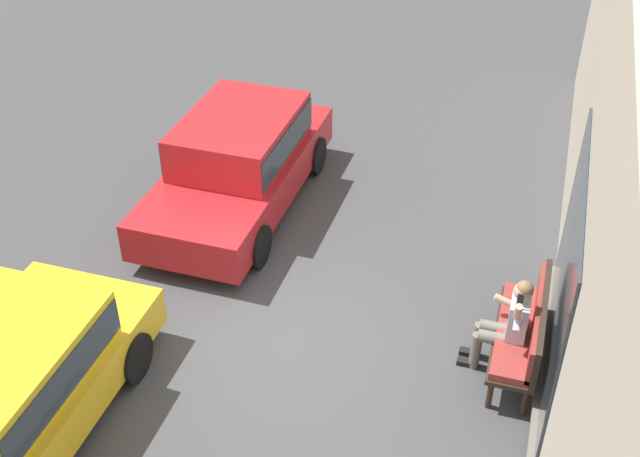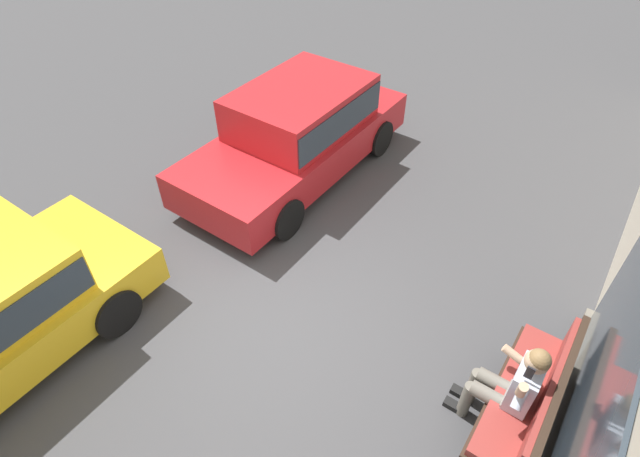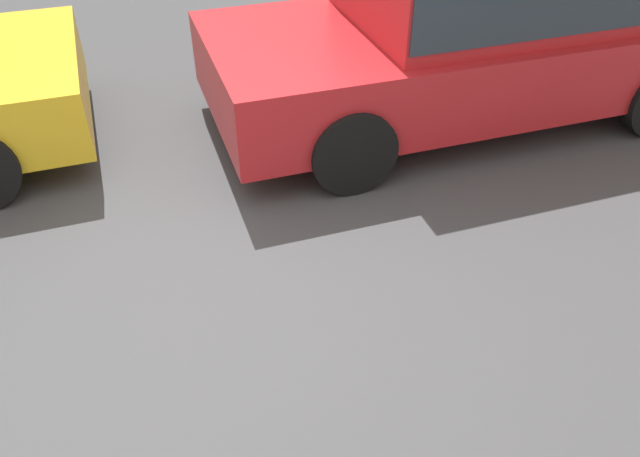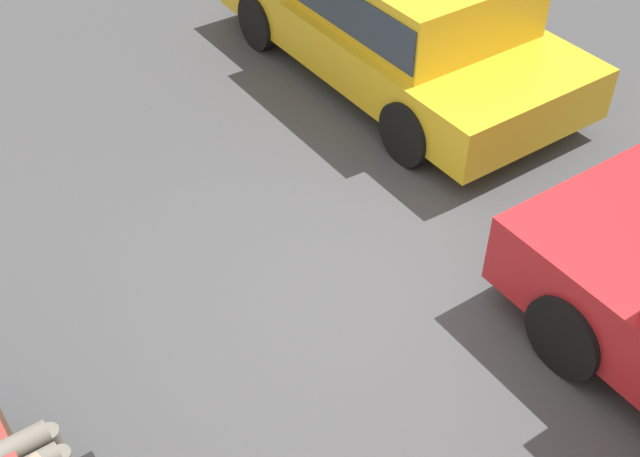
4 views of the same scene
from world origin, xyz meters
TOP-DOWN VIEW (x-y plane):
  - ground_plane at (0.00, 0.00)m, footprint 60.00×60.00m
  - building_facade at (-0.00, 3.40)m, footprint 18.00×0.51m
  - bench at (-0.40, 2.90)m, footprint 1.74×0.55m
  - person_on_phone at (-0.30, 2.67)m, footprint 0.73×0.74m
  - parked_car_near at (-2.74, -1.67)m, footprint 4.24×1.89m

SIDE VIEW (x-z plane):
  - ground_plane at x=0.00m, z-range 0.00..0.00m
  - bench at x=-0.40m, z-range 0.08..1.10m
  - person_on_phone at x=-0.30m, z-range 0.04..1.40m
  - parked_car_near at x=-2.74m, z-range 0.06..1.55m
  - building_facade at x=0.00m, z-range -0.01..4.67m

